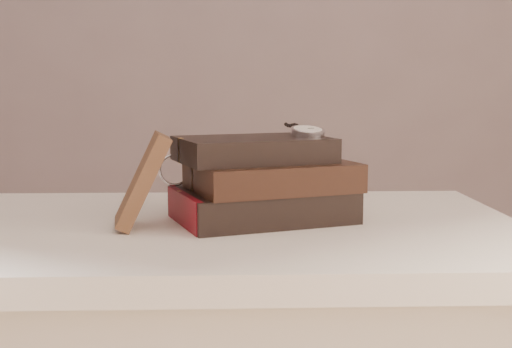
{
  "coord_description": "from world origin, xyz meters",
  "views": [
    {
      "loc": [
        0.04,
        -0.7,
        0.97
      ],
      "look_at": [
        0.08,
        0.37,
        0.82
      ],
      "focal_mm": 47.35,
      "sensor_mm": 36.0,
      "label": 1
    }
  ],
  "objects": [
    {
      "name": "eyeglasses",
      "position": [
        -0.03,
        0.42,
        0.83
      ],
      "size": [
        0.15,
        0.16,
        0.05
      ],
      "color": "silver",
      "rests_on": "book_stack"
    },
    {
      "name": "table",
      "position": [
        0.0,
        0.35,
        0.66
      ],
      "size": [
        1.0,
        0.6,
        0.75
      ],
      "color": "white",
      "rests_on": "ground"
    },
    {
      "name": "pocket_watch",
      "position": [
        0.16,
        0.38,
        0.89
      ],
      "size": [
        0.07,
        0.16,
        0.02
      ],
      "color": "silver",
      "rests_on": "book_stack"
    },
    {
      "name": "journal",
      "position": [
        -0.1,
        0.31,
        0.82
      ],
      "size": [
        0.1,
        0.11,
        0.15
      ],
      "primitive_type": "cube",
      "rotation": [
        0.0,
        0.45,
        0.17
      ],
      "color": "#412819",
      "rests_on": "table"
    },
    {
      "name": "book_stack",
      "position": [
        0.09,
        0.37,
        0.81
      ],
      "size": [
        0.32,
        0.26,
        0.13
      ],
      "color": "black",
      "rests_on": "table"
    }
  ]
}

